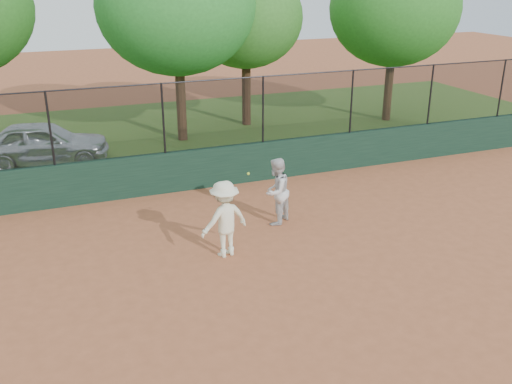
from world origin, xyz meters
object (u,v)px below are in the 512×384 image
object	(u,v)px
player_main	(225,219)
tree_3	(246,18)
player_second	(276,191)
tree_4	(395,8)
parked_car	(43,143)
tree_2	(176,5)

from	to	relation	value
player_main	tree_3	bearing A→B (deg)	67.30
player_second	tree_4	bearing A→B (deg)	-174.58
player_second	tree_3	xyz separation A→B (m)	(2.78, 9.66, 3.44)
tree_4	tree_3	bearing A→B (deg)	166.27
tree_3	player_second	bearing A→B (deg)	-106.05
parked_car	tree_3	distance (m)	9.17
parked_car	tree_3	world-z (taller)	tree_3
player_second	tree_2	size ratio (longest dim) A/B	0.23
player_second	tree_2	xyz separation A→B (m)	(-0.30, 8.38, 4.04)
parked_car	tree_4	world-z (taller)	tree_4
tree_2	tree_4	bearing A→B (deg)	-1.06
tree_2	tree_3	bearing A→B (deg)	22.56
tree_2	tree_4	distance (m)	9.00
player_second	parked_car	bearing A→B (deg)	-91.72
player_second	player_main	world-z (taller)	player_main
player_main	tree_4	distance (m)	14.57
player_main	player_second	bearing A→B (deg)	34.45
parked_car	tree_2	world-z (taller)	tree_2
parked_car	player_second	xyz separation A→B (m)	(5.31, -7.25, 0.15)
tree_4	parked_car	bearing A→B (deg)	-176.08
player_main	tree_2	size ratio (longest dim) A/B	0.28
tree_3	tree_4	distance (m)	6.10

